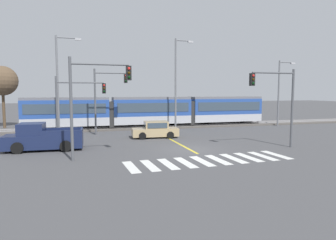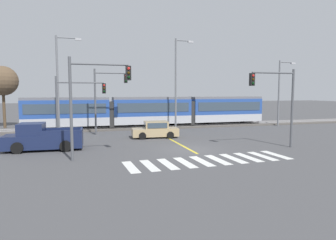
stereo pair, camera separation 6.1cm
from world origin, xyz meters
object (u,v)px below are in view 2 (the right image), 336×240
at_px(sedan_crossing, 155,130).
at_px(street_lamp_west, 60,79).
at_px(street_lamp_centre, 177,79).
at_px(traffic_light_far_left, 106,92).
at_px(street_lamp_east, 281,89).
at_px(traffic_light_near_left, 91,93).
at_px(bare_tree_far_west, 3,81).
at_px(light_rail_tram, 152,110).
at_px(pickup_truck, 42,139).
at_px(traffic_light_mid_left, 75,98).
at_px(traffic_light_near_right, 278,95).

height_order(sedan_crossing, street_lamp_west, street_lamp_west).
relative_size(sedan_crossing, street_lamp_centre, 0.43).
relative_size(sedan_crossing, street_lamp_west, 0.45).
bearing_deg(street_lamp_centre, traffic_light_far_left, -170.09).
bearing_deg(street_lamp_centre, street_lamp_east, 1.75).
bearing_deg(traffic_light_far_left, street_lamp_centre, 9.91).
bearing_deg(street_lamp_east, traffic_light_near_left, -150.85).
bearing_deg(traffic_light_near_left, bare_tree_far_west, 115.17).
distance_m(sedan_crossing, bare_tree_far_west, 20.00).
distance_m(light_rail_tram, pickup_truck, 15.53).
xyz_separation_m(traffic_light_near_left, traffic_light_far_left, (1.71, 11.07, 0.05)).
distance_m(light_rail_tram, sedan_crossing, 7.94).
xyz_separation_m(pickup_truck, traffic_light_far_left, (5.12, 6.91, 3.37)).
bearing_deg(bare_tree_far_west, street_lamp_east, -12.17).
relative_size(street_lamp_centre, bare_tree_far_west, 1.38).
bearing_deg(traffic_light_far_left, street_lamp_east, 4.76).
bearing_deg(bare_tree_far_west, traffic_light_far_left, -38.45).
distance_m(sedan_crossing, traffic_light_far_left, 6.42).
xyz_separation_m(pickup_truck, street_lamp_west, (0.81, 8.43, 4.62)).
bearing_deg(street_lamp_east, traffic_light_mid_left, -169.57).
bearing_deg(traffic_light_mid_left, pickup_truck, -118.35).
xyz_separation_m(light_rail_tram, street_lamp_centre, (2.20, -2.91, 3.50)).
relative_size(traffic_light_near_right, street_lamp_east, 0.74).
bearing_deg(street_lamp_west, pickup_truck, -95.49).
bearing_deg(bare_tree_far_west, light_rail_tram, -15.08).
relative_size(sedan_crossing, street_lamp_east, 0.54).
height_order(sedan_crossing, traffic_light_near_left, traffic_light_near_left).
height_order(light_rail_tram, street_lamp_centre, street_lamp_centre).
bearing_deg(light_rail_tram, traffic_light_near_left, -115.42).
bearing_deg(street_lamp_east, street_lamp_west, -179.45).
distance_m(traffic_light_near_left, street_lamp_west, 12.93).
relative_size(traffic_light_near_left, street_lamp_east, 0.79).
bearing_deg(sedan_crossing, bare_tree_far_west, 141.24).
height_order(sedan_crossing, traffic_light_mid_left, traffic_light_mid_left).
relative_size(traffic_light_far_left, bare_tree_far_west, 0.90).
distance_m(street_lamp_centre, street_lamp_east, 13.57).
xyz_separation_m(sedan_crossing, traffic_light_mid_left, (-6.98, 0.74, 2.96)).
relative_size(traffic_light_far_left, street_lamp_east, 0.80).
distance_m(traffic_light_far_left, street_lamp_centre, 8.01).
xyz_separation_m(sedan_crossing, pickup_truck, (-9.26, -3.49, 0.14)).
relative_size(traffic_light_far_left, street_lamp_west, 0.66).
height_order(pickup_truck, street_lamp_west, street_lamp_west).
bearing_deg(traffic_light_mid_left, light_rail_tram, 39.52).
height_order(traffic_light_near_left, bare_tree_far_west, bare_tree_far_west).
bearing_deg(sedan_crossing, light_rail_tram, 79.36).
bearing_deg(pickup_truck, bare_tree_far_west, 110.62).
relative_size(traffic_light_mid_left, traffic_light_near_left, 0.88).
bearing_deg(street_lamp_east, street_lamp_centre, -178.25).
xyz_separation_m(pickup_truck, traffic_light_near_right, (16.82, -4.01, 3.12)).
distance_m(pickup_truck, traffic_light_far_left, 9.24).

